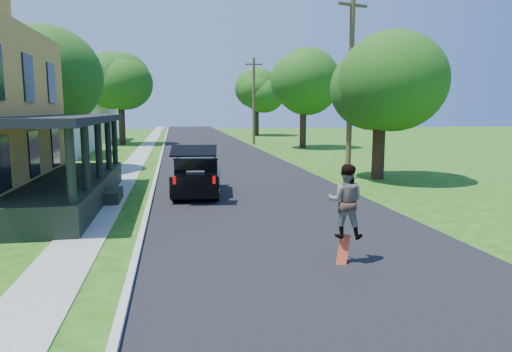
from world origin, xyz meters
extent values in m
plane|color=#194F0F|center=(0.00, 0.00, 0.00)|extent=(140.00, 140.00, 0.00)
cube|color=black|center=(0.00, 20.00, 0.00)|extent=(8.00, 120.00, 0.02)
cube|color=#B0B0AB|center=(-4.05, 20.00, 0.00)|extent=(0.15, 120.00, 0.12)
cube|color=gray|center=(-5.60, 20.00, 0.00)|extent=(1.30, 120.00, 0.03)
cube|color=black|center=(-6.80, 6.00, 0.45)|extent=(2.40, 10.00, 0.90)
cube|color=black|center=(-6.80, 6.00, 3.00)|extent=(2.60, 10.30, 0.25)
cube|color=#BAB5A5|center=(-13.50, 24.00, 2.50)|extent=(8.00, 8.00, 5.00)
pyramid|color=black|center=(-13.50, 24.00, 7.20)|extent=(12.78, 12.78, 2.20)
cube|color=#BAB5A5|center=(-13.50, 40.00, 2.50)|extent=(8.00, 8.00, 5.00)
pyramid|color=black|center=(-13.50, 40.00, 7.20)|extent=(12.78, 12.78, 2.20)
cube|color=black|center=(-2.25, 6.93, 0.61)|extent=(2.18, 4.28, 0.80)
cube|color=black|center=(-2.23, 7.07, 1.24)|extent=(1.86, 2.71, 0.51)
cube|color=black|center=(-2.23, 7.07, 1.53)|extent=(1.91, 2.80, 0.07)
cube|color=black|center=(-2.47, 4.93, 1.92)|extent=(1.68, 1.03, 0.36)
cube|color=#313136|center=(-2.38, 5.70, 0.89)|extent=(0.71, 0.63, 0.42)
cube|color=silver|center=(-2.92, 7.14, 1.61)|extent=(0.31, 2.26, 0.06)
cube|color=silver|center=(-1.54, 6.99, 1.61)|extent=(0.31, 2.26, 0.06)
cube|color=#990505|center=(-3.16, 4.97, 0.89)|extent=(0.12, 0.07, 0.28)
cube|color=#990505|center=(-1.78, 4.82, 0.89)|extent=(0.12, 0.07, 0.28)
cylinder|color=black|center=(-2.84, 8.36, 0.32)|extent=(0.29, 0.66, 0.64)
cylinder|color=black|center=(-1.35, 8.19, 0.32)|extent=(0.29, 0.66, 0.64)
cylinder|color=black|center=(-3.14, 5.66, 0.32)|extent=(0.29, 0.66, 0.64)
cylinder|color=black|center=(-1.65, 5.49, 0.32)|extent=(0.29, 0.66, 0.64)
imported|color=black|center=(0.50, -1.81, 1.37)|extent=(0.97, 0.88, 1.62)
cube|color=#BB3310|center=(0.42, -1.94, 0.25)|extent=(0.45, 0.37, 0.80)
cylinder|color=black|center=(-10.36, 14.89, 1.38)|extent=(0.69, 0.69, 2.76)
sphere|color=#29701D|center=(-10.36, 14.89, 4.56)|extent=(6.72, 6.72, 5.39)
sphere|color=#29701D|center=(-9.90, 14.73, 5.76)|extent=(5.83, 5.83, 4.67)
sphere|color=#29701D|center=(-10.95, 15.13, 5.16)|extent=(5.98, 5.98, 4.79)
cylinder|color=black|center=(-7.96, 34.21, 2.03)|extent=(0.74, 0.74, 4.06)
sphere|color=#29701D|center=(-7.96, 34.21, 6.04)|extent=(7.22, 7.22, 5.94)
sphere|color=#29701D|center=(-7.61, 33.78, 7.35)|extent=(6.26, 6.26, 5.14)
sphere|color=#29701D|center=(-8.38, 34.77, 6.70)|extent=(6.42, 6.42, 5.28)
cylinder|color=black|center=(6.57, 9.49, 1.43)|extent=(0.64, 0.64, 2.86)
sphere|color=#29701D|center=(6.57, 9.49, 4.37)|extent=(4.88, 4.88, 4.53)
sphere|color=#29701D|center=(6.97, 9.14, 5.38)|extent=(4.23, 4.23, 3.92)
sphere|color=#29701D|center=(6.07, 9.96, 4.88)|extent=(4.34, 4.34, 4.02)
cylinder|color=black|center=(8.00, 27.57, 1.66)|extent=(0.71, 0.71, 3.32)
sphere|color=#29701D|center=(8.00, 27.57, 5.20)|extent=(7.12, 7.12, 5.61)
sphere|color=#29701D|center=(8.28, 27.15, 6.44)|extent=(6.17, 6.17, 4.86)
sphere|color=#29701D|center=(7.66, 28.11, 5.82)|extent=(6.33, 6.33, 4.99)
cylinder|color=black|center=(7.45, 47.24, 1.83)|extent=(0.74, 0.74, 3.66)
sphere|color=#29701D|center=(7.45, 47.24, 5.50)|extent=(6.59, 6.59, 5.53)
sphere|color=#29701D|center=(7.95, 47.01, 6.73)|extent=(5.71, 5.71, 4.79)
sphere|color=#29701D|center=(6.82, 47.55, 6.12)|extent=(5.86, 5.86, 4.91)
cylinder|color=#4C3D23|center=(5.24, 9.98, 4.39)|extent=(0.32, 0.32, 8.77)
cube|color=#4C3D23|center=(5.24, 9.98, 8.17)|extent=(1.58, 0.55, 0.12)
cylinder|color=#4C3D23|center=(4.50, 32.45, 4.09)|extent=(0.28, 0.28, 8.18)
cube|color=#4C3D23|center=(4.50, 32.45, 7.57)|extent=(1.62, 0.21, 0.12)
camera|label=1|loc=(-3.15, -11.03, 3.34)|focal=32.00mm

